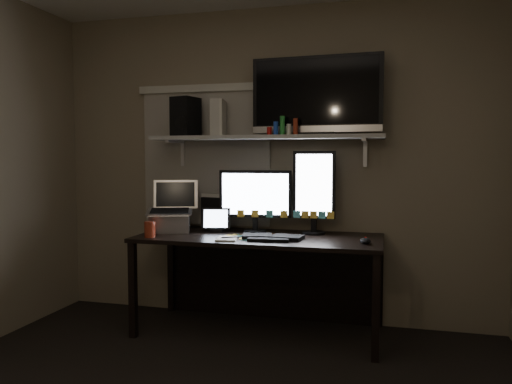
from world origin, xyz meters
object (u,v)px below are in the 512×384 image
(tablet, at_px, (216,220))
(mouse, at_px, (365,241))
(cup, at_px, (150,229))
(keyboard, at_px, (272,237))
(monitor_landscape, at_px, (255,201))
(tv, at_px, (316,96))
(laptop, at_px, (170,207))
(monitor_portrait, at_px, (314,192))
(speaker, at_px, (186,117))
(game_console, at_px, (220,118))
(desk, at_px, (263,256))

(tablet, bearing_deg, mouse, -24.42)
(cup, bearing_deg, keyboard, 10.13)
(monitor_landscape, height_order, tv, tv)
(laptop, height_order, tv, tv)
(monitor_portrait, xyz_separation_m, mouse, (0.40, -0.35, -0.30))
(tablet, distance_m, speaker, 0.86)
(monitor_portrait, relative_size, speaker, 2.08)
(tablet, relative_size, game_console, 0.78)
(laptop, bearing_deg, keyboard, -28.65)
(speaker, bearing_deg, mouse, -0.64)
(desk, bearing_deg, monitor_landscape, 145.79)
(desk, distance_m, tv, 1.28)
(keyboard, height_order, mouse, mouse)
(mouse, distance_m, tv, 1.15)
(tablet, bearing_deg, speaker, 148.57)
(monitor_landscape, relative_size, keyboard, 1.26)
(desk, relative_size, laptop, 4.57)
(mouse, distance_m, tablet, 1.17)
(monitor_portrait, height_order, speaker, speaker)
(cup, bearing_deg, desk, 26.76)
(desk, height_order, cup, cup)
(monitor_landscape, height_order, monitor_portrait, monitor_portrait)
(mouse, xyz_separation_m, speaker, (-1.43, 0.33, 0.88))
(desk, relative_size, monitor_portrait, 2.80)
(mouse, bearing_deg, monitor_portrait, 125.59)
(desk, height_order, monitor_landscape, monitor_landscape)
(laptop, distance_m, cup, 0.32)
(keyboard, xyz_separation_m, cup, (-0.88, -0.16, 0.04))
(monitor_landscape, relative_size, cup, 4.84)
(monitor_portrait, xyz_separation_m, cup, (-1.14, -0.46, -0.26))
(monitor_portrait, distance_m, laptop, 1.13)
(monitor_landscape, bearing_deg, game_console, 167.32)
(mouse, relative_size, tablet, 0.50)
(game_console, bearing_deg, tablet, -95.24)
(tv, height_order, speaker, tv)
(monitor_landscape, xyz_separation_m, tv, (0.46, 0.04, 0.80))
(game_console, bearing_deg, speaker, 174.62)
(game_console, bearing_deg, monitor_portrait, -10.27)
(mouse, bearing_deg, monitor_landscape, 146.26)
(monitor_portrait, distance_m, cup, 1.26)
(tablet, bearing_deg, game_console, 81.87)
(monitor_landscape, xyz_separation_m, speaker, (-0.58, 0.01, 0.66))
(mouse, xyz_separation_m, laptop, (-1.51, 0.18, 0.18))
(monitor_landscape, relative_size, tablet, 2.57)
(monitor_portrait, height_order, tv, tv)
(desk, height_order, laptop, laptop)
(tablet, bearing_deg, laptop, 175.74)
(cup, relative_size, tv, 0.12)
(game_console, xyz_separation_m, speaker, (-0.28, -0.02, 0.01))
(speaker, bearing_deg, cup, -91.24)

